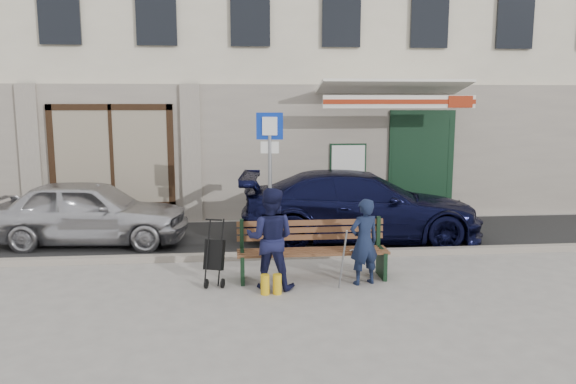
{
  "coord_description": "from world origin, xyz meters",
  "views": [
    {
      "loc": [
        -0.43,
        -8.29,
        2.81
      ],
      "look_at": [
        0.54,
        1.6,
        1.2
      ],
      "focal_mm": 35.0,
      "sensor_mm": 36.0,
      "label": 1
    }
  ],
  "objects": [
    {
      "name": "woman",
      "position": [
        0.1,
        -0.09,
        0.77
      ],
      "size": [
        0.87,
        0.74,
        1.54
      ],
      "primitive_type": "imported",
      "rotation": [
        0.0,
        0.0,
        2.9
      ],
      "color": "#141637",
      "rests_on": "ground"
    },
    {
      "name": "ground",
      "position": [
        0.0,
        0.0,
        0.0
      ],
      "size": [
        80.0,
        80.0,
        0.0
      ],
      "primitive_type": "plane",
      "color": "#9E9991",
      "rests_on": "ground"
    },
    {
      "name": "bench",
      "position": [
        0.76,
        0.29,
        0.46
      ],
      "size": [
        2.4,
        1.17,
        0.98
      ],
      "color": "brown",
      "rests_on": "ground"
    },
    {
      "name": "car_navy",
      "position": [
        2.13,
        2.75,
        0.7
      ],
      "size": [
        5.03,
        2.47,
        1.41
      ],
      "primitive_type": "imported",
      "rotation": [
        0.0,
        0.0,
        1.47
      ],
      "color": "black",
      "rests_on": "ground"
    },
    {
      "name": "asphalt_lane",
      "position": [
        0.0,
        3.1,
        0.01
      ],
      "size": [
        60.0,
        3.2,
        0.01
      ],
      "primitive_type": "cube",
      "color": "#282828",
      "rests_on": "ground"
    },
    {
      "name": "man",
      "position": [
        1.55,
        -0.04,
        0.67
      ],
      "size": [
        0.56,
        0.46,
        1.35
      ],
      "primitive_type": "imported",
      "rotation": [
        0.0,
        0.0,
        3.45
      ],
      "color": "#131C36",
      "rests_on": "ground"
    },
    {
      "name": "curb",
      "position": [
        0.0,
        1.5,
        0.06
      ],
      "size": [
        60.0,
        0.18,
        0.12
      ],
      "primitive_type": "cube",
      "color": "#9E9384",
      "rests_on": "ground"
    },
    {
      "name": "building",
      "position": [
        0.01,
        8.45,
        4.97
      ],
      "size": [
        20.0,
        8.27,
        10.0
      ],
      "color": "beige",
      "rests_on": "ground"
    },
    {
      "name": "parking_sign",
      "position": [
        0.23,
        1.87,
        1.74
      ],
      "size": [
        0.48,
        0.12,
        2.61
      ],
      "rotation": [
        0.0,
        0.0,
        -0.17
      ],
      "color": "gray",
      "rests_on": "ground"
    },
    {
      "name": "car_silver",
      "position": [
        -3.27,
        2.91,
        0.65
      ],
      "size": [
        3.94,
        1.86,
        1.3
      ],
      "primitive_type": "imported",
      "rotation": [
        0.0,
        0.0,
        1.49
      ],
      "color": "#BCBBC0",
      "rests_on": "ground"
    },
    {
      "name": "stroller",
      "position": [
        -0.75,
        0.17,
        0.45
      ],
      "size": [
        0.36,
        0.46,
        1.0
      ],
      "rotation": [
        0.0,
        0.0,
        -0.32
      ],
      "color": "black",
      "rests_on": "ground"
    }
  ]
}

